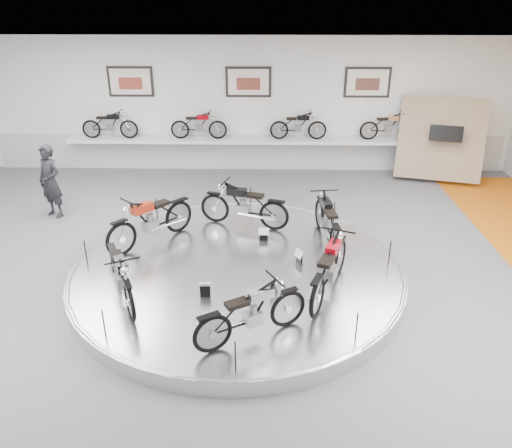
{
  "coord_description": "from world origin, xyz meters",
  "views": [
    {
      "loc": [
        0.53,
        -8.12,
        5.15
      ],
      "look_at": [
        0.35,
        0.6,
        1.06
      ],
      "focal_mm": 35.0,
      "sensor_mm": 36.0,
      "label": 1
    }
  ],
  "objects_px": {
    "display_platform": "(238,272)",
    "shelf": "(249,141)",
    "bike_c": "(151,219)",
    "bike_f": "(330,267)",
    "bike_a": "(327,220)",
    "bike_e": "(252,312)",
    "visitor": "(50,181)",
    "bike_d": "(121,274)",
    "bike_b": "(244,205)"
  },
  "relations": [
    {
      "from": "bike_b",
      "to": "bike_f",
      "type": "distance_m",
      "value": 3.19
    },
    {
      "from": "bike_c",
      "to": "bike_f",
      "type": "height_order",
      "value": "bike_c"
    },
    {
      "from": "display_platform",
      "to": "bike_c",
      "type": "bearing_deg",
      "value": 153.1
    },
    {
      "from": "display_platform",
      "to": "bike_f",
      "type": "distance_m",
      "value": 2.02
    },
    {
      "from": "bike_e",
      "to": "visitor",
      "type": "height_order",
      "value": "visitor"
    },
    {
      "from": "bike_d",
      "to": "bike_f",
      "type": "bearing_deg",
      "value": 68.05
    },
    {
      "from": "bike_e",
      "to": "bike_f",
      "type": "height_order",
      "value": "bike_f"
    },
    {
      "from": "shelf",
      "to": "bike_d",
      "type": "relative_size",
      "value": 6.64
    },
    {
      "from": "shelf",
      "to": "bike_b",
      "type": "distance_m",
      "value": 4.59
    },
    {
      "from": "bike_c",
      "to": "bike_e",
      "type": "distance_m",
      "value": 3.84
    },
    {
      "from": "bike_a",
      "to": "bike_d",
      "type": "bearing_deg",
      "value": 113.48
    },
    {
      "from": "bike_a",
      "to": "bike_d",
      "type": "xyz_separation_m",
      "value": [
        -3.74,
        -2.23,
        -0.02
      ]
    },
    {
      "from": "bike_d",
      "to": "display_platform",
      "type": "bearing_deg",
      "value": 95.93
    },
    {
      "from": "display_platform",
      "to": "bike_e",
      "type": "relative_size",
      "value": 3.92
    },
    {
      "from": "bike_b",
      "to": "bike_e",
      "type": "bearing_deg",
      "value": 110.59
    },
    {
      "from": "shelf",
      "to": "visitor",
      "type": "xyz_separation_m",
      "value": [
        -4.74,
        -3.44,
        -0.09
      ]
    },
    {
      "from": "display_platform",
      "to": "shelf",
      "type": "xyz_separation_m",
      "value": [
        0.0,
        6.4,
        0.85
      ]
    },
    {
      "from": "bike_b",
      "to": "bike_e",
      "type": "relative_size",
      "value": 1.08
    },
    {
      "from": "bike_b",
      "to": "bike_e",
      "type": "distance_m",
      "value": 4.04
    },
    {
      "from": "shelf",
      "to": "bike_e",
      "type": "relative_size",
      "value": 6.74
    },
    {
      "from": "bike_e",
      "to": "bike_b",
      "type": "bearing_deg",
      "value": 63.74
    },
    {
      "from": "shelf",
      "to": "bike_a",
      "type": "xyz_separation_m",
      "value": [
        1.83,
        -5.35,
        -0.19
      ]
    },
    {
      "from": "bike_c",
      "to": "bike_e",
      "type": "bearing_deg",
      "value": 75.95
    },
    {
      "from": "shelf",
      "to": "bike_a",
      "type": "bearing_deg",
      "value": -71.09
    },
    {
      "from": "visitor",
      "to": "display_platform",
      "type": "bearing_deg",
      "value": -4.38
    },
    {
      "from": "display_platform",
      "to": "bike_b",
      "type": "xyz_separation_m",
      "value": [
        0.05,
        1.82,
        0.67
      ]
    },
    {
      "from": "bike_f",
      "to": "display_platform",
      "type": "bearing_deg",
      "value": 82.4
    },
    {
      "from": "shelf",
      "to": "bike_f",
      "type": "relative_size",
      "value": 6.11
    },
    {
      "from": "shelf",
      "to": "bike_f",
      "type": "distance_m",
      "value": 7.53
    },
    {
      "from": "display_platform",
      "to": "shelf",
      "type": "relative_size",
      "value": 0.58
    },
    {
      "from": "shelf",
      "to": "bike_a",
      "type": "height_order",
      "value": "bike_a"
    },
    {
      "from": "visitor",
      "to": "bike_e",
      "type": "bearing_deg",
      "value": -17.96
    },
    {
      "from": "display_platform",
      "to": "bike_e",
      "type": "height_order",
      "value": "bike_e"
    },
    {
      "from": "display_platform",
      "to": "shelf",
      "type": "bearing_deg",
      "value": 90.0
    },
    {
      "from": "bike_c",
      "to": "bike_d",
      "type": "distance_m",
      "value": 2.12
    },
    {
      "from": "display_platform",
      "to": "bike_c",
      "type": "xyz_separation_m",
      "value": [
        -1.85,
        0.94,
        0.69
      ]
    },
    {
      "from": "bike_b",
      "to": "bike_f",
      "type": "height_order",
      "value": "bike_f"
    },
    {
      "from": "bike_f",
      "to": "visitor",
      "type": "relative_size",
      "value": 0.99
    },
    {
      "from": "shelf",
      "to": "visitor",
      "type": "height_order",
      "value": "visitor"
    },
    {
      "from": "shelf",
      "to": "bike_a",
      "type": "relative_size",
      "value": 6.33
    },
    {
      "from": "bike_d",
      "to": "bike_e",
      "type": "distance_m",
      "value": 2.48
    },
    {
      "from": "bike_b",
      "to": "bike_a",
      "type": "bearing_deg",
      "value": 173.37
    },
    {
      "from": "bike_e",
      "to": "bike_f",
      "type": "relative_size",
      "value": 0.91
    },
    {
      "from": "display_platform",
      "to": "bike_c",
      "type": "distance_m",
      "value": 2.19
    },
    {
      "from": "bike_e",
      "to": "visitor",
      "type": "distance_m",
      "value": 7.25
    },
    {
      "from": "bike_b",
      "to": "bike_f",
      "type": "bearing_deg",
      "value": 136.63
    },
    {
      "from": "bike_f",
      "to": "shelf",
      "type": "bearing_deg",
      "value": 34.77
    },
    {
      "from": "bike_a",
      "to": "bike_e",
      "type": "relative_size",
      "value": 1.06
    },
    {
      "from": "bike_b",
      "to": "bike_d",
      "type": "bearing_deg",
      "value": 73.29
    },
    {
      "from": "shelf",
      "to": "bike_c",
      "type": "height_order",
      "value": "bike_c"
    }
  ]
}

